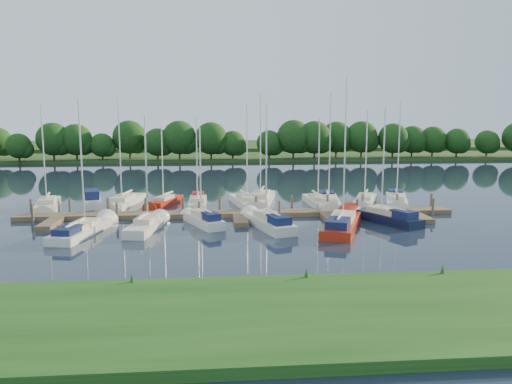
{
  "coord_description": "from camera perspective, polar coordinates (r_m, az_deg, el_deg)",
  "views": [
    {
      "loc": [
        -2.29,
        -37.25,
        9.24
      ],
      "look_at": [
        1.6,
        8.0,
        2.2
      ],
      "focal_mm": 35.0,
      "sensor_mm": 36.0,
      "label": 1
    }
  ],
  "objects": [
    {
      "name": "sailboat_n_3",
      "position": [
        52.45,
        -10.42,
        -1.18
      ],
      "size": [
        3.38,
        6.5,
        8.43
      ],
      "rotation": [
        0.0,
        0.0,
        2.79
      ],
      "color": "#AE2310",
      "rests_on": "ground"
    },
    {
      "name": "dock",
      "position": [
        45.53,
        -1.94,
        -2.65
      ],
      "size": [
        40.0,
        6.0,
        0.4
      ],
      "color": "brown",
      "rests_on": "ground"
    },
    {
      "name": "sailboat_s_5",
      "position": [
        44.79,
        14.54,
        -2.93
      ],
      "size": [
        4.69,
        7.8,
        10.42
      ],
      "rotation": [
        0.0,
        0.0,
        0.44
      ],
      "color": "black",
      "rests_on": "ground"
    },
    {
      "name": "sailboat_s_4",
      "position": [
        41.51,
        9.82,
        -3.71
      ],
      "size": [
        5.31,
        9.85,
        12.61
      ],
      "rotation": [
        0.0,
        0.0,
        -0.38
      ],
      "color": "#AE2310",
      "rests_on": "ground"
    },
    {
      "name": "sailboat_s_1",
      "position": [
        41.43,
        -12.34,
        -3.88
      ],
      "size": [
        2.83,
        7.44,
        9.59
      ],
      "rotation": [
        0.0,
        0.0,
        -0.18
      ],
      "color": "silver",
      "rests_on": "ground"
    },
    {
      "name": "sailboat_s_3",
      "position": [
        41.39,
        1.41,
        -3.6
      ],
      "size": [
        3.8,
        8.21,
        10.62
      ],
      "rotation": [
        0.0,
        0.0,
        0.28
      ],
      "color": "silver",
      "rests_on": "ground"
    },
    {
      "name": "treeline",
      "position": [
        99.67,
        -2.52,
        5.8
      ],
      "size": [
        146.76,
        9.72,
        8.27
      ],
      "color": "#38281C",
      "rests_on": "ground"
    },
    {
      "name": "sailboat_n_9",
      "position": [
        53.0,
        12.33,
        -1.14
      ],
      "size": [
        4.3,
        7.77,
        10.05
      ],
      "rotation": [
        0.0,
        0.0,
        2.75
      ],
      "color": "silver",
      "rests_on": "ground"
    },
    {
      "name": "sailboat_s_2",
      "position": [
        42.53,
        -6.07,
        -3.31
      ],
      "size": [
        3.68,
        6.4,
        8.67
      ],
      "rotation": [
        0.0,
        0.0,
        0.42
      ],
      "color": "silver",
      "rests_on": "ground"
    },
    {
      "name": "mooring_pilings",
      "position": [
        46.55,
        -2.01,
        -1.89
      ],
      "size": [
        38.24,
        2.84,
        2.0
      ],
      "color": "#473D33",
      "rests_on": "ground"
    },
    {
      "name": "near_bank",
      "position": [
        23.19,
        1.18,
        -14.0
      ],
      "size": [
        90.0,
        10.0,
        0.5
      ],
      "primitive_type": "cube",
      "color": "#194413",
      "rests_on": "ground"
    },
    {
      "name": "sailboat_n_7",
      "position": [
        51.88,
        7.03,
        -1.21
      ],
      "size": [
        1.97,
        7.22,
        9.28
      ],
      "rotation": [
        0.0,
        0.0,
        3.19
      ],
      "color": "silver",
      "rests_on": "ground"
    },
    {
      "name": "sailboat_n_0",
      "position": [
        53.26,
        -22.74,
        -1.57
      ],
      "size": [
        3.4,
        8.33,
        10.57
      ],
      "rotation": [
        0.0,
        0.0,
        3.36
      ],
      "color": "silver",
      "rests_on": "ground"
    },
    {
      "name": "sailboat_n_5",
      "position": [
        51.15,
        -1.09,
        -1.29
      ],
      "size": [
        3.24,
        8.42,
        10.62
      ],
      "rotation": [
        0.0,
        0.0,
        3.33
      ],
      "color": "silver",
      "rests_on": "ground"
    },
    {
      "name": "sailboat_s_0",
      "position": [
        41.36,
        -19.18,
        -4.16
      ],
      "size": [
        3.49,
        8.65,
        10.78
      ],
      "rotation": [
        0.0,
        0.0,
        -0.21
      ],
      "color": "silver",
      "rests_on": "ground"
    },
    {
      "name": "sailboat_n_4",
      "position": [
        51.06,
        -6.68,
        -1.31
      ],
      "size": [
        1.78,
        7.39,
        9.52
      ],
      "rotation": [
        0.0,
        0.0,
        3.14
      ],
      "color": "silver",
      "rests_on": "ground"
    },
    {
      "name": "sailboat_n_6",
      "position": [
        52.35,
        0.54,
        -1.04
      ],
      "size": [
        3.81,
        9.38,
        11.88
      ],
      "rotation": [
        0.0,
        0.0,
        2.93
      ],
      "color": "silver",
      "rests_on": "ground"
    },
    {
      "name": "sailboat_n_8",
      "position": [
        51.51,
        8.26,
        -1.27
      ],
      "size": [
        3.45,
        9.52,
        11.82
      ],
      "rotation": [
        0.0,
        0.0,
        2.98
      ],
      "color": "silver",
      "rests_on": "ground"
    },
    {
      "name": "far_shore",
      "position": [
        112.63,
        -3.75,
        4.24
      ],
      "size": [
        180.0,
        30.0,
        0.6
      ],
      "primitive_type": "cube",
      "color": "#214219",
      "rests_on": "ground"
    },
    {
      "name": "sailboat_n_10",
      "position": [
        54.14,
        15.74,
        -1.02
      ],
      "size": [
        4.32,
        8.67,
        10.93
      ],
      "rotation": [
        0.0,
        0.0,
        2.81
      ],
      "color": "silver",
      "rests_on": "ground"
    },
    {
      "name": "distant_hill",
      "position": [
        137.54,
        -3.97,
        5.23
      ],
      "size": [
        220.0,
        40.0,
        1.4
      ],
      "primitive_type": "cube",
      "color": "#344F22",
      "rests_on": "ground"
    },
    {
      "name": "sailboat_n_2",
      "position": [
        53.09,
        -14.99,
        -1.22
      ],
      "size": [
        3.39,
        9.15,
        11.39
      ],
      "rotation": [
        0.0,
        0.0,
        2.97
      ],
      "color": "silver",
      "rests_on": "ground"
    },
    {
      "name": "motorboat",
      "position": [
        54.16,
        -18.21,
        -1.04
      ],
      "size": [
        3.03,
        6.11,
        1.98
      ],
      "rotation": [
        0.0,
        0.0,
        3.41
      ],
      "color": "silver",
      "rests_on": "ground"
    },
    {
      "name": "ground",
      "position": [
        38.45,
        -1.36,
        -5.1
      ],
      "size": [
        260.0,
        260.0,
        0.0
      ],
      "primitive_type": "plane",
      "color": "#1B2336",
      "rests_on": "ground"
    }
  ]
}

